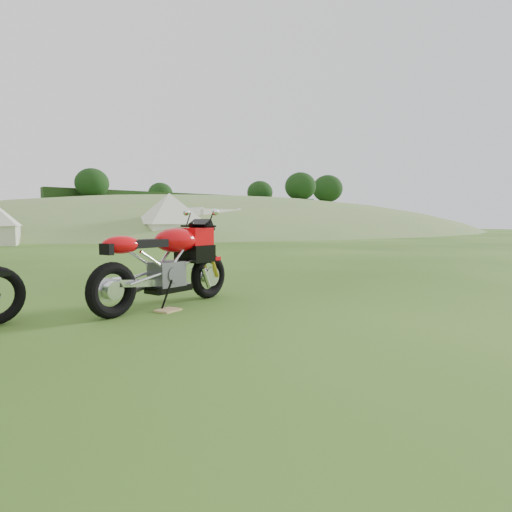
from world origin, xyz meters
TOP-DOWN VIEW (x-y plane):
  - ground at (0.00, 0.00)m, footprint 120.00×120.00m
  - hillside at (24.00, 40.00)m, footprint 80.00×64.00m
  - hedgerow at (24.00, 40.00)m, footprint 36.00×1.20m
  - sport_motorcycle at (-1.10, 0.70)m, footprint 2.13×1.03m
  - plywood_board at (-1.20, 0.46)m, footprint 0.33×0.30m
  - tent_right at (7.86, 18.01)m, footprint 3.36×3.36m
  - caravan at (11.76, 19.36)m, footprint 4.27×2.41m

SIDE VIEW (x-z plane):
  - ground at x=0.00m, z-range 0.00..0.00m
  - hillside at x=24.00m, z-range -4.00..4.00m
  - hedgerow at x=24.00m, z-range -4.30..4.30m
  - plywood_board at x=-1.20m, z-range 0.00..0.02m
  - sport_motorcycle at x=-1.10m, z-range 0.00..1.24m
  - caravan at x=11.76m, z-range 0.00..1.89m
  - tent_right at x=7.86m, z-range 0.00..2.66m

